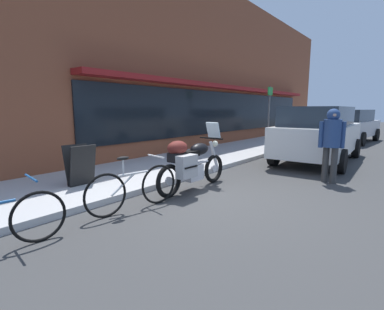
{
  "coord_description": "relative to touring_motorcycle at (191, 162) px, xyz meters",
  "views": [
    {
      "loc": [
        -4.48,
        -3.18,
        1.7
      ],
      "look_at": [
        0.34,
        0.7,
        0.7
      ],
      "focal_mm": 26.61,
      "sensor_mm": 36.0,
      "label": 1
    }
  ],
  "objects": [
    {
      "name": "parking_sign_pole",
      "position": [
        6.79,
        1.33,
        0.99
      ],
      "size": [
        0.44,
        0.07,
        2.5
      ],
      "color": "#59595B",
      "rests_on": "sidewalk_curb"
    },
    {
      "name": "parked_car_down_block",
      "position": [
        12.14,
        -0.73,
        0.28
      ],
      "size": [
        4.72,
        2.44,
        1.67
      ],
      "color": "#B7B7BC",
      "rests_on": "ground_plane"
    },
    {
      "name": "ground_plane",
      "position": [
        -0.01,
        -0.47,
        -0.61
      ],
      "size": [
        80.0,
        80.0,
        0.0
      ],
      "primitive_type": "plane",
      "color": "#3B3B3B"
    },
    {
      "name": "touring_motorcycle",
      "position": [
        0.0,
        0.0,
        0.0
      ],
      "size": [
        2.17,
        0.66,
        1.41
      ],
      "color": "black",
      "rests_on": "ground_plane"
    },
    {
      "name": "pedestrian_walking",
      "position": [
        2.55,
        -2.08,
        0.46
      ],
      "size": [
        0.5,
        0.52,
        1.71
      ],
      "color": "#363636",
      "rests_on": "ground_plane"
    },
    {
      "name": "parked_minivan",
      "position": [
        5.23,
        -1.1,
        0.33
      ],
      "size": [
        4.8,
        2.24,
        1.77
      ],
      "color": "silver",
      "rests_on": "ground_plane"
    },
    {
      "name": "sandwich_board_sign",
      "position": [
        -1.41,
        1.84,
        -0.06
      ],
      "size": [
        0.55,
        0.4,
        0.85
      ],
      "color": "black",
      "rests_on": "sidewalk_curb"
    },
    {
      "name": "parked_bicycle",
      "position": [
        -1.49,
        0.03,
        -0.22
      ],
      "size": [
        1.72,
        0.48,
        0.95
      ],
      "color": "black",
      "rests_on": "ground_plane"
    },
    {
      "name": "storefront_building",
      "position": [
        7.45,
        3.66,
        2.77
      ],
      "size": [
        22.93,
        0.9,
        6.91
      ],
      "color": "brown",
      "rests_on": "ground_plane"
    },
    {
      "name": "sidewalk_curb",
      "position": [
        8.99,
        2.07,
        -0.55
      ],
      "size": [
        30.0,
        2.88,
        0.12
      ],
      "color": "#B0B0B0",
      "rests_on": "ground_plane"
    }
  ]
}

